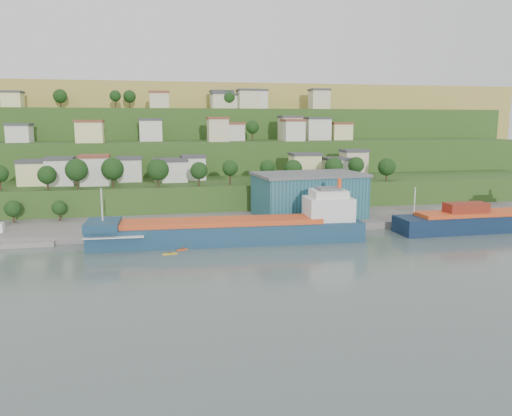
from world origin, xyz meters
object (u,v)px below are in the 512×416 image
object	(u,v)px
cargo_ship_near	(237,231)
kayak_orange	(184,249)
cargo_ship_far	(503,221)
warehouse	(309,195)

from	to	relation	value
cargo_ship_near	kayak_orange	size ratio (longest dim) A/B	19.78
cargo_ship_far	warehouse	distance (m)	54.19
cargo_ship_far	kayak_orange	xyz separation A→B (m)	(-88.26, -4.13, -2.23)
cargo_ship_far	warehouse	xyz separation A→B (m)	(-50.09, 19.79, 5.95)
cargo_ship_near	warehouse	world-z (taller)	cargo_ship_near
cargo_ship_far	warehouse	world-z (taller)	warehouse
cargo_ship_near	cargo_ship_far	distance (m)	74.67
kayak_orange	cargo_ship_far	bearing A→B (deg)	-20.69
cargo_ship_near	cargo_ship_far	bearing A→B (deg)	2.29
cargo_ship_near	cargo_ship_far	size ratio (longest dim) A/B	1.17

